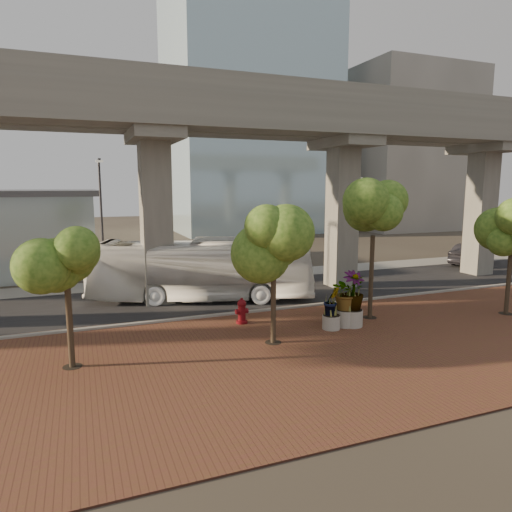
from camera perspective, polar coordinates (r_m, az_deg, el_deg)
name	(u,v)px	position (r m, az deg, el deg)	size (l,w,h in m)	color
ground	(269,301)	(26.57, 1.61, -5.68)	(160.00, 160.00, 0.00)	#362F27
brick_plaza	(343,345)	(19.76, 10.84, -10.90)	(70.00, 13.00, 0.06)	brown
asphalt_road	(256,293)	(28.36, 0.04, -4.70)	(90.00, 8.00, 0.04)	black
curb_strip	(283,308)	(24.78, 3.42, -6.57)	(70.00, 0.25, 0.16)	gray
far_sidewalk	(229,277)	(33.42, -3.40, -2.63)	(90.00, 3.00, 0.06)	gray
transit_viaduct	(256,175)	(27.59, 0.04, 10.14)	(72.00, 5.60, 12.40)	gray
midrise_block	(403,151)	(76.80, 17.92, 12.36)	(18.00, 16.00, 24.00)	#A09990
transit_bus	(202,270)	(26.66, -6.82, -1.76)	(3.01, 12.82, 3.57)	white
parked_car	(471,255)	(42.65, 25.25, 0.16)	(1.82, 5.24, 1.72)	black
fire_hydrant	(242,311)	(22.12, -1.79, -6.90)	(0.62, 0.56, 1.24)	maroon
planter_front	(346,295)	(21.88, 11.22, -4.78)	(2.25, 2.25, 2.48)	gray
planter_right	(353,293)	(21.90, 12.00, -4.55)	(2.46, 2.46, 2.63)	#B0A99E
planter_left	(332,303)	(21.36, 9.45, -5.82)	(1.84, 1.84, 2.03)	#A19C92
street_tree_far_west	(65,254)	(17.44, -22.74, 0.28)	(3.21, 3.21, 5.68)	#463A28
street_tree_near_west	(274,242)	(18.67, 2.23, 1.72)	(3.80, 3.80, 6.03)	#463A28
street_tree_near_east	(374,215)	(23.00, 14.49, 5.00)	(3.52, 3.52, 6.80)	#463A28
streetlamp_west	(102,216)	(29.59, -18.74, 4.72)	(0.41, 1.19, 8.18)	#313137
streetlamp_east	(353,216)	(36.84, 12.02, 4.92)	(0.36, 1.06, 7.32)	#2F2F34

